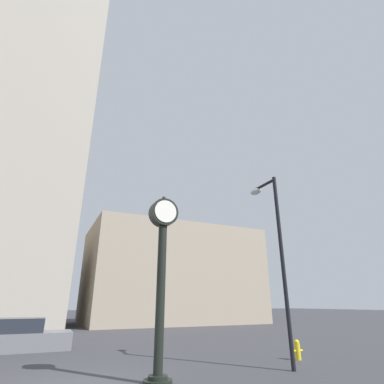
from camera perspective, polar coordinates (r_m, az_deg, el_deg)
name	(u,v)px	position (r m, az deg, el deg)	size (l,w,h in m)	color
building_tall_tower	(13,132)	(37.75, -30.88, 9.71)	(14.75, 12.00, 38.28)	#ADA393
building_storefront_row	(171,276)	(35.81, -4.06, -15.61)	(18.48, 12.00, 10.02)	gray
street_clock	(162,266)	(9.24, -5.82, -13.78)	(0.87, 0.78, 5.26)	black
car_grey	(16,337)	(17.07, -30.47, -22.73)	(4.60, 2.01, 1.37)	slate
fire_hydrant_far	(297,349)	(13.55, 19.44, -26.43)	(0.48, 0.21, 0.70)	yellow
street_lamp_right	(273,236)	(11.82, 15.22, -8.07)	(0.36, 1.57, 6.66)	black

